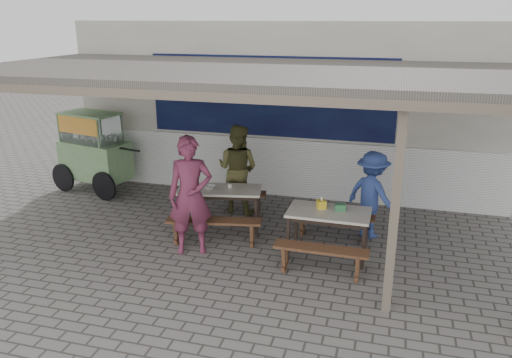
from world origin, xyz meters
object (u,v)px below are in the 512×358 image
object	(u,v)px
patron_right_table	(372,195)
condiment_jar	(230,186)
bench_right_wall	(334,220)
donation_box	(340,207)
tissue_box	(321,204)
patron_wall_side	(238,169)
condiment_bowl	(210,187)
table_right	(329,216)
bench_left_street	(214,226)
bench_left_wall	(225,197)
bench_right_street	(321,255)
patron_street_side	(191,196)
table_left	(220,193)
vendor_cart	(94,149)

from	to	relation	value
patron_right_table	condiment_jar	bearing A→B (deg)	42.20
bench_right_wall	donation_box	size ratio (longest dim) A/B	8.57
tissue_box	condiment_jar	xyz separation A→B (m)	(-1.67, 0.54, -0.03)
patron_wall_side	condiment_bowl	distance (m)	0.97
condiment_bowl	table_right	bearing A→B (deg)	-13.56
bench_left_street	bench_right_wall	xyz separation A→B (m)	(1.84, 0.80, -0.01)
bench_left_wall	bench_right_street	distance (m)	2.81
patron_right_table	donation_box	distance (m)	0.99
patron_right_table	donation_box	bearing A→B (deg)	98.89
bench_left_street	tissue_box	distance (m)	1.78
bench_left_street	patron_street_side	bearing A→B (deg)	-142.39
condiment_bowl	bench_left_street	bearing A→B (deg)	-64.82
condiment_jar	bench_left_wall	bearing A→B (deg)	117.38
bench_left_street	donation_box	bearing A→B (deg)	-6.10
bench_right_street	patron_right_table	xyz separation A→B (m)	(0.59, 1.63, 0.41)
patron_street_side	patron_wall_side	bearing A→B (deg)	65.51
table_right	condiment_bowl	distance (m)	2.19
patron_right_table	condiment_bowl	bearing A→B (deg)	43.75
table_right	donation_box	size ratio (longest dim) A/B	7.96
bench_left_wall	patron_street_side	xyz separation A→B (m)	(0.01, -1.62, 0.60)
bench_left_street	table_left	bearing A→B (deg)	90.00
bench_left_wall	bench_left_street	bearing A→B (deg)	-90.00
patron_street_side	condiment_bowl	size ratio (longest dim) A/B	9.90
patron_wall_side	tissue_box	distance (m)	2.26
vendor_cart	condiment_bowl	bearing A→B (deg)	-9.56
bench_right_street	condiment_bowl	size ratio (longest dim) A/B	7.11
patron_right_table	tissue_box	world-z (taller)	patron_right_table
vendor_cart	donation_box	bearing A→B (deg)	-4.93
bench_left_wall	donation_box	xyz separation A→B (m)	(2.26, -1.14, 0.46)
vendor_cart	patron_street_side	world-z (taller)	patron_street_side
table_left	bench_right_street	xyz separation A→B (m)	(1.96, -1.22, -0.34)
table_right	patron_wall_side	world-z (taller)	patron_wall_side
tissue_box	patron_wall_side	bearing A→B (deg)	142.62
table_left	patron_street_side	bearing A→B (deg)	-108.81
condiment_jar	condiment_bowl	bearing A→B (deg)	-160.08
bench_left_wall	vendor_cart	size ratio (longest dim) A/B	0.72
bench_right_street	bench_left_street	bearing A→B (deg)	163.51
table_left	table_right	bearing A→B (deg)	-26.75
bench_right_wall	vendor_cart	size ratio (longest dim) A/B	0.62
condiment_jar	tissue_box	bearing A→B (deg)	-18.01
patron_right_table	condiment_bowl	distance (m)	2.75
vendor_cart	tissue_box	world-z (taller)	vendor_cart
patron_street_side	tissue_box	xyz separation A→B (m)	(1.96, 0.51, -0.12)
patron_street_side	donation_box	xyz separation A→B (m)	(2.25, 0.48, -0.14)
bench_left_street	table_right	bearing A→B (deg)	-7.60
bench_left_street	patron_right_table	world-z (taller)	patron_right_table
bench_right_wall	condiment_jar	distance (m)	1.87
bench_left_street	table_right	xyz separation A→B (m)	(1.83, 0.12, 0.33)
table_left	condiment_jar	world-z (taller)	condiment_jar
bench_right_street	table_left	bearing A→B (deg)	148.60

